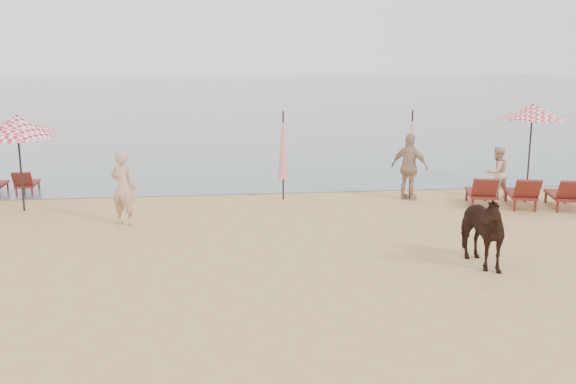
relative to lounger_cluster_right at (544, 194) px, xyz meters
name	(u,v)px	position (x,y,z in m)	size (l,w,h in m)	color
ground	(326,325)	(-7.37, -7.09, -0.44)	(120.00, 120.00, 0.00)	tan
sea	(222,89)	(-7.37, 72.91, -0.44)	(160.00, 140.00, 0.06)	#51606B
lounger_cluster_right	(544,194)	(0.00, 0.00, 0.00)	(4.31, 2.67, 0.64)	maroon
umbrella_open_left_b	(17,125)	(-14.22, 1.51, 1.91)	(2.13, 2.17, 2.72)	black
umbrella_open_right	(533,112)	(1.13, 3.12, 1.98)	(2.21, 2.21, 2.69)	black
umbrella_closed_left	(283,146)	(-7.00, 2.12, 1.17)	(0.32, 0.32, 2.61)	black
umbrella_closed_right	(411,145)	(-3.26, 1.75, 1.18)	(0.32, 0.32, 2.63)	black
cow	(477,229)	(-3.86, -4.51, 0.32)	(0.82, 1.79, 1.52)	black
beachgoer_left	(123,188)	(-11.28, -0.33, 0.51)	(0.69, 0.45, 1.90)	tan
beachgoer_right_a	(497,173)	(-0.69, 1.50, 0.34)	(0.75, 0.59, 1.55)	tan
beachgoer_right_b	(410,167)	(-3.32, 1.65, 0.53)	(1.14, 0.48, 1.95)	tan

